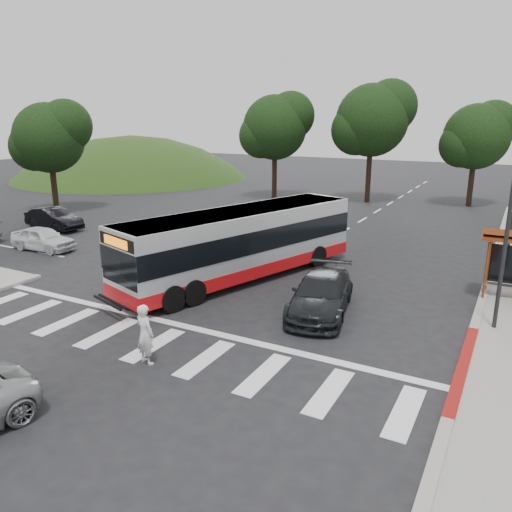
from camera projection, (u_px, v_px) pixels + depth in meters
The scene contains 16 objects.
ground at pixel (233, 298), 20.37m from camera, with size 140.00×140.00×0.00m, color black.
curb_east at pixel (489, 275), 23.01m from camera, with size 0.30×40.00×0.15m, color #9E9991.
curb_east_red at pixel (463, 367), 14.54m from camera, with size 0.32×6.00×0.15m, color maroon.
hillside_nw at pixel (134, 177), 60.42m from camera, with size 44.00×44.00×10.00m, color #243D13.
crosswalk_ladder at pixel (154, 345), 16.13m from camera, with size 18.00×2.60×0.01m, color silver.
traffic_signal_ne_tall at pixel (509, 220), 16.20m from camera, with size 0.18×0.37×6.50m.
traffic_signal_ne_short at pixel (511, 223), 22.51m from camera, with size 0.18×0.37×4.00m.
tree_north_a at pixel (373, 119), 41.47m from camera, with size 6.60×6.15×10.17m.
tree_north_b at pixel (477, 136), 39.84m from camera, with size 5.72×5.33×8.43m.
tree_north_c at pixel (276, 126), 43.60m from camera, with size 6.16×5.74×9.30m.
tree_west_a at pixel (50, 137), 37.39m from camera, with size 5.72×5.33×8.43m.
transit_bus at pixel (241, 245), 22.40m from camera, with size 2.64×12.17×3.14m, color #BABDBF, non-canonical shape.
pedestrian at pixel (145, 334), 14.72m from camera, with size 0.68×0.45×1.87m, color white.
dark_sedan at pixel (321, 294), 18.65m from camera, with size 2.03×5.00×1.45m, color black.
west_car_white at pixel (43, 239), 27.45m from camera, with size 1.54×3.83×1.30m, color silver.
west_car_black at pixel (54, 219), 32.51m from camera, with size 1.51×4.34×1.43m, color black.
Camera 1 is at (9.91, -16.41, 7.13)m, focal length 35.00 mm.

